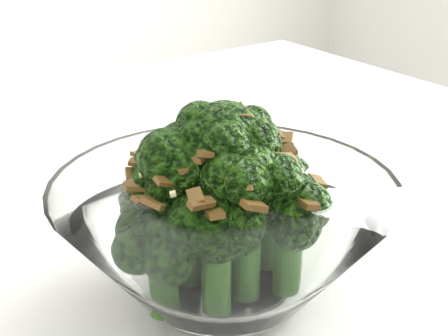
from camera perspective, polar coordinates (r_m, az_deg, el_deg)
broccoli_dish at (r=0.43m, az=-0.06°, el=-4.76°), size 0.21×0.21×0.13m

